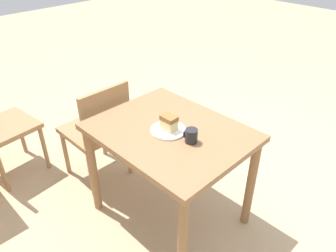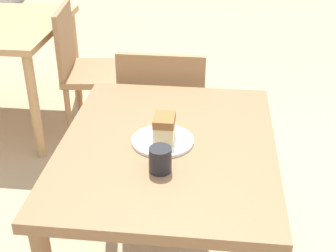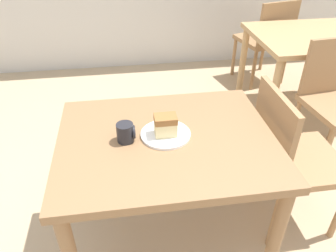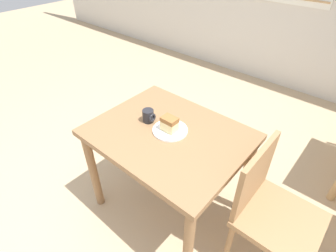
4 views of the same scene
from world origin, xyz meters
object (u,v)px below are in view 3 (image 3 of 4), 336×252
(chair_near_window, at_px, (291,155))
(chair_far_corner, at_px, (336,97))
(plate, at_px, (166,134))
(coffee_mug, at_px, (126,133))
(dining_table_far, at_px, (310,47))
(dining_table_near, at_px, (166,157))
(chair_far_opposite, at_px, (267,38))
(cake_slice, at_px, (166,125))

(chair_near_window, bearing_deg, chair_far_corner, -47.28)
(plate, bearing_deg, coffee_mug, -175.63)
(dining_table_far, bearing_deg, plate, -138.20)
(chair_near_window, distance_m, coffee_mug, 0.93)
(dining_table_near, relative_size, plate, 4.31)
(chair_far_opposite, xyz_separation_m, plate, (-1.30, -1.88, 0.27))
(chair_far_corner, xyz_separation_m, plate, (-1.31, -0.64, 0.27))
(chair_far_opposite, xyz_separation_m, coffee_mug, (-1.48, -1.89, 0.31))
(plate, distance_m, coffee_mug, 0.18)
(dining_table_near, height_order, chair_far_corner, chair_far_corner)
(dining_table_near, relative_size, cake_slice, 9.85)
(chair_far_corner, distance_m, chair_far_opposite, 1.24)
(chair_near_window, relative_size, chair_far_opposite, 1.00)
(chair_far_opposite, bearing_deg, chair_far_corner, 76.84)
(plate, relative_size, coffee_mug, 2.61)
(chair_near_window, distance_m, plate, 0.75)
(chair_far_opposite, distance_m, coffee_mug, 2.42)
(chair_near_window, bearing_deg, dining_table_far, -31.05)
(dining_table_near, height_order, plate, plate)
(chair_far_opposite, height_order, coffee_mug, chair_far_opposite)
(cake_slice, bearing_deg, chair_far_corner, 26.33)
(chair_far_corner, distance_m, plate, 1.48)
(dining_table_near, xyz_separation_m, dining_table_far, (1.41, 1.28, -0.02))
(dining_table_near, height_order, chair_near_window, chair_near_window)
(chair_far_corner, bearing_deg, dining_table_near, -159.29)
(dining_table_far, xyz_separation_m, cake_slice, (-1.41, -1.27, 0.19))
(chair_near_window, height_order, chair_far_corner, same)
(dining_table_near, xyz_separation_m, chair_near_window, (0.70, 0.10, -0.15))
(cake_slice, bearing_deg, coffee_mug, -177.60)
(chair_far_corner, height_order, coffee_mug, chair_far_corner)
(coffee_mug, bearing_deg, cake_slice, 2.40)
(dining_table_far, relative_size, coffee_mug, 11.16)
(dining_table_near, distance_m, chair_near_window, 0.72)
(chair_near_window, height_order, plate, chair_near_window)
(chair_far_corner, relative_size, coffee_mug, 10.12)
(plate, distance_m, cake_slice, 0.05)
(chair_near_window, height_order, chair_far_opposite, same)
(dining_table_near, relative_size, chair_near_window, 1.11)
(chair_far_corner, bearing_deg, chair_far_opposite, 84.13)
(dining_table_far, height_order, chair_near_window, chair_near_window)
(dining_table_near, relative_size, chair_far_corner, 1.11)
(dining_table_far, relative_size, cake_slice, 9.75)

